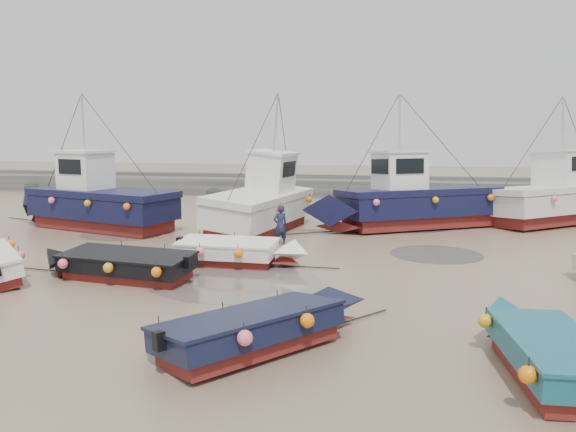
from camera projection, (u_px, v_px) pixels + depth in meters
name	position (u px, v px, depth m)	size (l,w,h in m)	color
ground	(291.00, 276.00, 17.60)	(120.00, 120.00, 0.00)	#947B5E
seawall	(353.00, 188.00, 38.81)	(60.00, 4.92, 1.50)	#61625D
puddle_a	(234.00, 281.00, 17.00)	(5.37, 5.37, 0.01)	#5E574D
puddle_b	(436.00, 254.00, 20.80)	(3.39, 3.39, 0.01)	#5E574D
puddle_c	(120.00, 235.00, 24.60)	(3.64, 3.64, 0.01)	#5E574D
puddle_d	(398.00, 224.00, 27.69)	(5.77, 5.77, 0.01)	#5E574D
dinghy_1	(265.00, 323.00, 11.68)	(4.58, 5.32, 1.43)	maroon
dinghy_2	(544.00, 344.00, 10.50)	(2.17, 5.60, 1.43)	maroon
dinghy_4	(117.00, 261.00, 17.29)	(6.48, 2.41, 1.43)	maroon
dinghy_5	(238.00, 249.00, 19.07)	(5.65, 2.06, 1.43)	maroon
cabin_boat_0	(92.00, 200.00, 26.25)	(10.40, 4.88, 6.22)	maroon
cabin_boat_1	(264.00, 202.00, 25.55)	(3.93, 10.19, 6.22)	maroon
cabin_boat_2	(407.00, 201.00, 26.21)	(9.97, 6.67, 6.22)	maroon
cabin_boat_3	(559.00, 196.00, 27.74)	(8.93, 7.61, 6.22)	maroon
person	(280.00, 246.00, 22.39)	(0.60, 0.39, 1.63)	#1D1F3D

